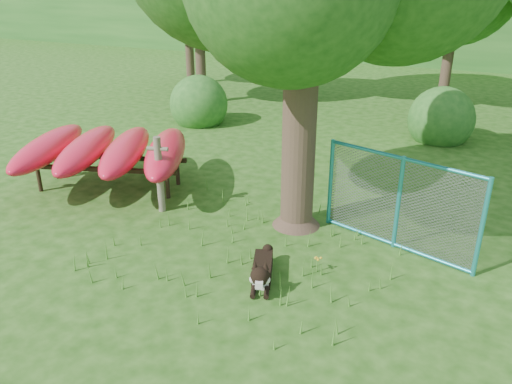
% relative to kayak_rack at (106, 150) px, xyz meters
% --- Properties ---
extents(ground, '(80.00, 80.00, 0.00)m').
position_rel_kayak_rack_xyz_m(ground, '(3.79, -2.11, -0.86)').
color(ground, '#1A450D').
rests_on(ground, ground).
extents(wooden_post, '(0.41, 0.21, 1.49)m').
position_rel_kayak_rack_xyz_m(wooden_post, '(1.71, -0.45, -0.07)').
color(wooden_post, '#625A49').
rests_on(wooden_post, ground).
extents(kayak_rack, '(4.55, 4.08, 1.12)m').
position_rel_kayak_rack_xyz_m(kayak_rack, '(0.00, 0.00, 0.00)').
color(kayak_rack, black).
rests_on(kayak_rack, ground).
extents(husky_dog, '(0.63, 1.16, 0.53)m').
position_rel_kayak_rack_xyz_m(husky_dog, '(4.56, -1.84, -0.67)').
color(husky_dog, black).
rests_on(husky_dog, ground).
extents(fence_section, '(2.65, 0.82, 2.67)m').
position_rel_kayak_rack_xyz_m(fence_section, '(6.05, 0.15, -0.05)').
color(fence_section, teal).
rests_on(fence_section, ground).
extents(wildflower_clump, '(0.12, 0.11, 0.26)m').
position_rel_kayak_rack_xyz_m(wildflower_clump, '(5.18, -1.18, -0.65)').
color(wildflower_clump, '#4B872C').
rests_on(wildflower_clump, ground).
extents(shrub_left, '(1.80, 1.80, 1.80)m').
position_rel_kayak_rack_xyz_m(shrub_left, '(-1.21, 5.39, -0.86)').
color(shrub_left, '#225D1E').
rests_on(shrub_left, ground).
extents(shrub_mid, '(1.80, 1.80, 1.80)m').
position_rel_kayak_rack_xyz_m(shrub_mid, '(5.79, 6.89, -0.86)').
color(shrub_mid, '#225D1E').
rests_on(shrub_mid, ground).
extents(wooded_hillside, '(80.00, 12.00, 6.00)m').
position_rel_kayak_rack_xyz_m(wooded_hillside, '(3.79, 25.89, 2.14)').
color(wooded_hillside, '#225D1E').
rests_on(wooded_hillside, ground).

